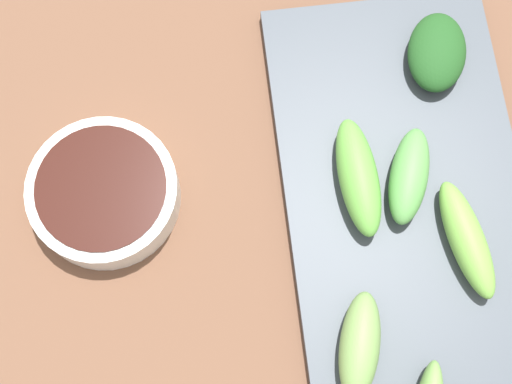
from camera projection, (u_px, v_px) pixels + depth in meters
name	position (u px, v px, depth m)	size (l,w,h in m)	color
tabletop	(311.00, 189.00, 0.60)	(2.10, 2.10, 0.02)	brown
sauce_bowl	(104.00, 193.00, 0.57)	(0.12, 0.12, 0.03)	white
serving_plate	(406.00, 204.00, 0.58)	(0.19, 0.36, 0.01)	#434B54
broccoli_leafy_0	(437.00, 52.00, 0.59)	(0.05, 0.07, 0.03)	#205320
broccoli_stalk_1	(409.00, 176.00, 0.56)	(0.03, 0.08, 0.03)	#5FA851
broccoli_stalk_2	(360.00, 346.00, 0.53)	(0.03, 0.08, 0.03)	#77A354
broccoli_stalk_3	(358.00, 177.00, 0.56)	(0.03, 0.09, 0.03)	#65B445
broccoli_stalk_5	(467.00, 239.00, 0.55)	(0.03, 0.09, 0.03)	#77B949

